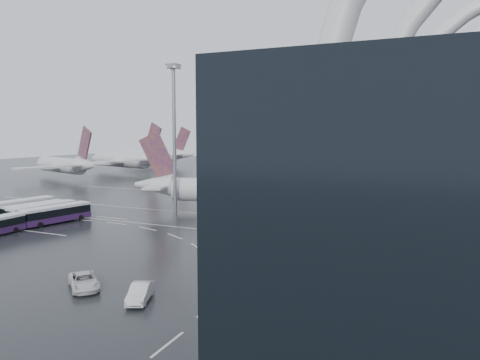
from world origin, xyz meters
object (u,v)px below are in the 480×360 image
at_px(bus_row_near_c, 43,212).
at_px(van_curve_a, 84,281).
at_px(jet_remote_west, 65,166).
at_px(gse_cart_belly_c, 267,207).
at_px(van_curve_c, 140,293).
at_px(airliner_main, 244,191).
at_px(airliner_gate_c, 351,160).
at_px(bus_row_near_b, 34,210).
at_px(bus_row_near_a, 21,207).
at_px(floodlight_mast, 174,120).
at_px(gse_cart_belly_b, 312,208).
at_px(bus_row_near_d, 56,213).
at_px(gse_cart_belly_d, 343,215).
at_px(jet_remote_far, 155,156).
at_px(airliner_gate_b, 313,166).
at_px(jet_remote_mid, 127,160).
at_px(gse_cart_belly_e, 321,203).

height_order(bus_row_near_c, van_curve_a, bus_row_near_c).
relative_size(jet_remote_west, gse_cart_belly_c, 18.60).
distance_m(van_curve_a, van_curve_c, 7.99).
xyz_separation_m(airliner_main, airliner_gate_c, (-0.04, 113.48, 0.42)).
bearing_deg(bus_row_near_b, bus_row_near_a, 96.18).
distance_m(floodlight_mast, gse_cart_belly_b, 35.58).
bearing_deg(gse_cart_belly_b, gse_cart_belly_c, -161.24).
bearing_deg(bus_row_near_d, gse_cart_belly_c, -35.23).
xyz_separation_m(airliner_main, floodlight_mast, (-12.30, -8.74, 15.33)).
bearing_deg(gse_cart_belly_d, bus_row_near_c, -151.80).
bearing_deg(jet_remote_far, bus_row_near_a, 111.87).
height_order(airliner_main, jet_remote_far, jet_remote_far).
height_order(airliner_gate_c, jet_remote_west, airliner_gate_c).
distance_m(airliner_gate_b, bus_row_near_b, 97.04).
distance_m(bus_row_near_d, floodlight_mast, 29.85).
distance_m(bus_row_near_b, van_curve_c, 56.01).
relative_size(airliner_main, bus_row_near_b, 4.00).
height_order(airliner_main, gse_cart_belly_d, airliner_main).
height_order(jet_remote_far, van_curve_a, jet_remote_far).
relative_size(airliner_gate_b, jet_remote_mid, 1.27).
xyz_separation_m(bus_row_near_a, gse_cart_belly_e, (52.31, 39.66, -1.22)).
distance_m(jet_remote_west, floodlight_mast, 87.95).
bearing_deg(gse_cart_belly_d, bus_row_near_b, -154.95).
relative_size(bus_row_near_d, floodlight_mast, 0.45).
height_order(bus_row_near_a, bus_row_near_c, bus_row_near_a).
distance_m(gse_cart_belly_b, gse_cart_belly_e, 7.46).
distance_m(airliner_gate_c, gse_cart_belly_d, 114.85).
height_order(bus_row_near_a, van_curve_c, bus_row_near_a).
xyz_separation_m(jet_remote_far, floodlight_mast, (83.86, -111.98, 14.64)).
bearing_deg(bus_row_near_d, bus_row_near_b, 85.14).
bearing_deg(floodlight_mast, airliner_gate_c, 84.27).
xyz_separation_m(bus_row_near_d, gse_cart_belly_d, (48.32, 28.52, -1.24)).
xyz_separation_m(bus_row_near_d, gse_cart_belly_b, (40.24, 34.47, -1.23)).
height_order(van_curve_a, floodlight_mast, floodlight_mast).
xyz_separation_m(bus_row_near_b, floodlight_mast, (22.75, 16.94, 18.04)).
relative_size(van_curve_c, gse_cart_belly_e, 2.20).
distance_m(airliner_gate_b, gse_cart_belly_b, 61.78).
height_order(van_curve_c, gse_cart_belly_b, van_curve_c).
bearing_deg(van_curve_c, gse_cart_belly_e, 66.05).
height_order(jet_remote_west, van_curve_a, jet_remote_west).
bearing_deg(airliner_gate_b, gse_cart_belly_b, -68.02).
relative_size(airliner_main, bus_row_near_d, 3.62).
distance_m(airliner_gate_b, jet_remote_far, 99.99).
height_order(jet_remote_west, bus_row_near_a, jet_remote_west).
bearing_deg(bus_row_near_a, bus_row_near_c, -95.71).
bearing_deg(floodlight_mast, bus_row_near_d, -127.32).
height_order(jet_remote_far, gse_cart_belly_d, jet_remote_far).
bearing_deg(bus_row_near_b, van_curve_c, -112.28).
bearing_deg(bus_row_near_b, jet_remote_west, 49.93).
distance_m(gse_cart_belly_c, gse_cart_belly_d, 17.78).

